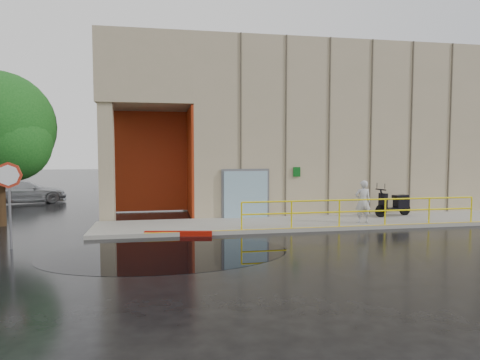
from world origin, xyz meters
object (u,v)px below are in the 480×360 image
Objects in this scene: scooter at (394,197)px; red_curb at (178,234)px; person at (363,202)px; tree_near at (1,130)px; stop_sign at (9,186)px; car_c at (23,192)px.

red_curb is (-9.48, -1.96, -0.91)m from scooter.
person is 0.71× the size of red_curb.
person is at bearing -161.46° from scooter.
red_curb is 0.39× the size of tree_near.
stop_sign reaches higher than car_c.
person is 7.45m from red_curb.
scooter is (2.12, 1.32, -0.00)m from person.
stop_sign is (-12.52, -1.71, 0.95)m from person.
car_c is at bearing -23.77° from person.
tree_near is at bearing 171.60° from car_c.
stop_sign is at bearing 17.53° from person.
red_curb is (5.16, 1.07, -1.86)m from stop_sign.
person is at bearing 27.49° from stop_sign.
person is 18.85m from car_c.
scooter reaches higher than red_curb.
tree_near is (-6.77, 3.25, 3.74)m from red_curb.
scooter is 14.98m from stop_sign.
car_c is (-3.19, 12.12, -1.29)m from stop_sign.
tree_near is (-16.25, 1.28, 2.83)m from scooter.
car_c is at bearing 124.47° from stop_sign.
tree_near is (-14.13, 2.60, 2.83)m from person.
stop_sign is at bearing 174.88° from car_c.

